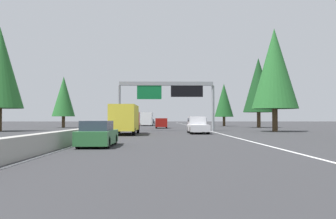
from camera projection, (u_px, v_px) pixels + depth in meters
ground_plane at (132, 128)px, 61.71m from camera, size 320.00×320.00×0.00m
median_barrier at (138, 124)px, 81.71m from camera, size 180.00×0.56×0.90m
shoulder_stripe_right at (192, 127)px, 71.89m from camera, size 160.00×0.16×0.01m
shoulder_stripe_median at (137, 127)px, 71.71m from camera, size 160.00×0.16×0.01m
sign_gantry_overhead at (168, 92)px, 45.98m from camera, size 0.50×12.68×6.47m
sedan_mid_center at (98, 134)px, 20.12m from camera, size 4.40×1.80×1.47m
pickup_distant_a at (197, 125)px, 38.31m from camera, size 5.60×2.00×1.86m
minivan_distant_b at (161, 123)px, 59.63m from camera, size 5.00×1.95×1.69m
sedan_mid_right at (162, 122)px, 104.90m from camera, size 4.40×1.80×1.47m
bus_far_right at (147, 118)px, 84.19m from camera, size 11.50×2.55×3.10m
sedan_near_right at (152, 122)px, 121.98m from camera, size 4.40×1.80×1.47m
box_truck_far_left at (125, 119)px, 35.68m from camera, size 8.50×2.40×2.95m
oncoming_near at (119, 124)px, 65.46m from camera, size 4.40×1.80×1.47m
oncoming_far at (112, 123)px, 83.44m from camera, size 4.40×1.80×1.47m
conifer_right_near at (275, 69)px, 44.02m from camera, size 5.73×5.73×13.02m
conifer_right_mid at (258, 85)px, 64.23m from camera, size 5.64×5.64×12.81m
conifer_right_far at (224, 100)px, 76.92m from camera, size 4.12×4.12×9.36m
conifer_left_near at (0, 68)px, 45.01m from camera, size 5.92×5.92×13.46m
conifer_left_mid at (64, 96)px, 63.94m from camera, size 4.12×4.12×9.36m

